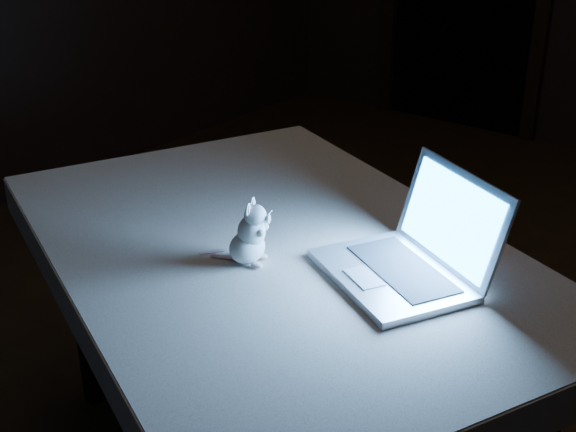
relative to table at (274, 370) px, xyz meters
The scene contains 5 objects.
floor 0.70m from the table, 82.94° to the left, with size 5.00×5.00×0.00m, color black.
table is the anchor object (origin of this frame).
tablecloth 0.33m from the table, 18.30° to the right, with size 1.42×0.95×0.09m, color beige, non-canonical shape.
laptop 0.56m from the table, ahead, with size 0.33×0.29×0.22m, color silver, non-canonical shape.
plush_mouse 0.45m from the table, 81.51° to the right, with size 0.11×0.11×0.15m, color silver, non-canonical shape.
Camera 1 is at (0.93, -1.83, 1.53)m, focal length 48.00 mm.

